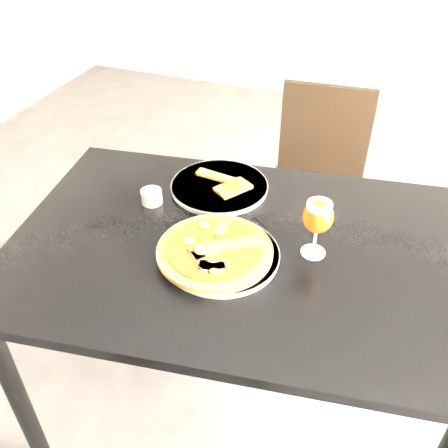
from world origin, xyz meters
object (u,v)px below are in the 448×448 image
at_px(dining_table, 238,269).
at_px(beer_glass, 318,217).
at_px(chair_far, 316,182).
at_px(pizza, 215,250).

xyz_separation_m(dining_table, beer_glass, (0.19, 0.03, 0.21)).
relative_size(chair_far, pizza, 2.85).
bearing_deg(beer_glass, dining_table, -170.14).
bearing_deg(dining_table, beer_glass, 1.65).
distance_m(dining_table, beer_glass, 0.28).
distance_m(chair_far, pizza, 0.95).
height_order(dining_table, beer_glass, beer_glass).
bearing_deg(chair_far, pizza, -100.86).
bearing_deg(pizza, chair_far, 83.54).
height_order(chair_far, beer_glass, beer_glass).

